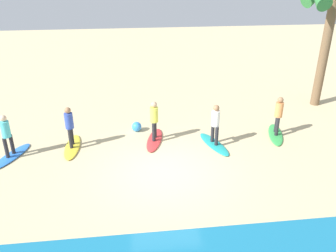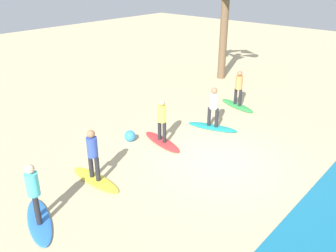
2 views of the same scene
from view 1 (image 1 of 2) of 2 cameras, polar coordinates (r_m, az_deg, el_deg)
ground_plane at (r=12.26m, az=-0.70°, el=-7.60°), size 60.00×60.00×0.00m
surfboard_green at (r=15.42m, az=17.25°, el=-1.32°), size 1.16×2.17×0.09m
surfer_green at (r=15.03m, az=17.73°, el=2.06°), size 0.32×0.45×1.64m
surfboard_teal at (r=14.08m, az=7.57°, el=-2.96°), size 1.12×2.17×0.09m
surfer_teal at (r=13.64m, az=7.80°, el=0.72°), size 0.32×0.45×1.64m
surfboard_red at (r=14.29m, az=-2.23°, el=-2.29°), size 1.04×2.17×0.09m
surfer_red at (r=13.86m, az=-2.30°, el=1.35°), size 0.32×0.45×1.64m
surfboard_yellow at (r=14.27m, az=-15.45°, el=-3.31°), size 0.59×2.11×0.09m
surfer_yellow at (r=13.84m, az=-15.91°, el=0.30°), size 0.32×0.46×1.64m
surfboard_blue at (r=14.38m, az=-24.36°, el=-4.55°), size 1.33×2.15×0.09m
surfer_blue at (r=13.95m, az=-25.08°, el=-1.00°), size 0.32×0.43×1.64m
palm_tree at (r=18.51m, az=25.54°, el=17.43°), size 2.88×3.03×6.09m
beach_ball at (r=15.09m, az=-5.19°, el=-0.11°), size 0.42×0.42×0.42m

